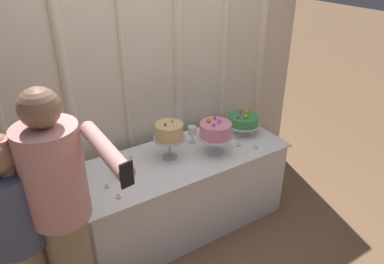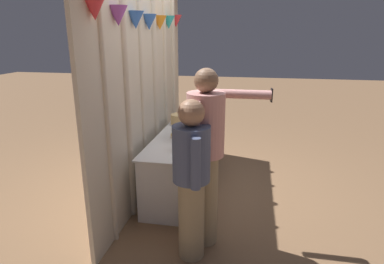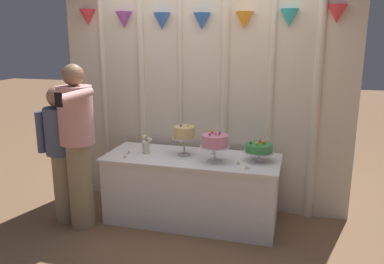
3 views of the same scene
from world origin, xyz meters
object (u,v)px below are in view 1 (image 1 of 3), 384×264
at_px(cake_display_center, 215,131).
at_px(guest_man_pink_jacket, 19,236).
at_px(tealight_near_left, 118,197).
at_px(tealight_near_right, 238,145).
at_px(guest_girl_blue_dress, 62,212).
at_px(tealight_far_right, 256,147).
at_px(tealight_far_left, 107,186).
at_px(wine_glass, 192,131).
at_px(cake_display_rightmost, 243,121).
at_px(flower_vase, 125,166).
at_px(cake_display_leftmost, 169,132).
at_px(cake_table, 182,192).

distance_m(cake_display_center, guest_man_pink_jacket, 1.62).
relative_size(tealight_near_left, tealight_near_right, 0.99).
bearing_deg(guest_girl_blue_dress, tealight_far_right, 6.82).
relative_size(tealight_far_left, tealight_near_left, 0.91).
xyz_separation_m(wine_glass, tealight_near_right, (0.31, -0.27, -0.11)).
bearing_deg(guest_man_pink_jacket, cake_display_rightmost, 10.84).
bearing_deg(flower_vase, cake_display_leftmost, 5.85).
bearing_deg(tealight_near_left, guest_man_pink_jacket, -170.35).
xyz_separation_m(cake_display_leftmost, tealight_far_left, (-0.60, -0.11, -0.23)).
distance_m(cake_display_rightmost, tealight_near_right, 0.27).
height_order(cake_display_center, cake_display_rightmost, cake_display_center).
xyz_separation_m(cake_display_leftmost, flower_vase, (-0.42, -0.04, -0.15)).
relative_size(cake_display_rightmost, tealight_far_right, 6.30).
height_order(cake_display_center, tealight_far_right, cake_display_center).
height_order(tealight_near_right, tealight_far_right, tealight_near_right).
xyz_separation_m(cake_display_center, guest_girl_blue_dress, (-1.35, -0.34, 0.00)).
bearing_deg(cake_display_leftmost, tealight_near_left, -154.83).
height_order(cake_display_leftmost, cake_display_center, cake_display_leftmost).
bearing_deg(cake_display_rightmost, guest_man_pink_jacket, -169.16).
relative_size(cake_display_rightmost, tealight_far_left, 8.51).
bearing_deg(tealight_far_left, guest_girl_blue_dress, -137.12).
relative_size(cake_display_rightmost, guest_man_pink_jacket, 0.21).
xyz_separation_m(flower_vase, guest_man_pink_jacket, (-0.82, -0.34, -0.01)).
height_order(cake_table, tealight_near_left, tealight_near_left).
bearing_deg(cake_display_rightmost, flower_vase, -177.69).
height_order(cake_display_center, tealight_near_left, cake_display_center).
xyz_separation_m(cake_display_center, tealight_near_right, (0.24, -0.02, -0.20)).
distance_m(cake_display_leftmost, tealight_far_right, 0.79).
distance_m(flower_vase, tealight_near_left, 0.28).
xyz_separation_m(cake_display_center, tealight_far_left, (-0.96, 0.03, -0.20)).
bearing_deg(cake_display_rightmost, tealight_near_right, -138.12).
bearing_deg(cake_display_leftmost, cake_display_center, -20.62).
relative_size(cake_display_leftmost, cake_display_center, 1.04).
bearing_deg(tealight_near_right, guest_man_pink_jacket, -173.07).
xyz_separation_m(tealight_far_left, tealight_near_left, (0.03, -0.16, 0.00)).
xyz_separation_m(cake_table, tealight_near_right, (0.51, -0.12, 0.38)).
bearing_deg(cake_display_center, tealight_far_right, -21.39).
height_order(cake_table, guest_man_pink_jacket, guest_man_pink_jacket).
bearing_deg(cake_display_rightmost, guest_girl_blue_dress, -164.91).
xyz_separation_m(cake_display_rightmost, flower_vase, (-1.20, -0.05, -0.04)).
bearing_deg(tealight_far_right, tealight_far_left, 172.98).
xyz_separation_m(cake_display_leftmost, tealight_near_left, (-0.57, -0.27, -0.23)).
height_order(cake_display_leftmost, flower_vase, cake_display_leftmost).
distance_m(wine_glass, tealight_far_right, 0.57).
relative_size(tealight_near_left, guest_man_pink_jacket, 0.03).
relative_size(cake_display_center, tealight_far_left, 8.95).
bearing_deg(tealight_near_right, tealight_near_left, -174.62).
bearing_deg(flower_vase, tealight_near_right, -6.42).
xyz_separation_m(flower_vase, tealight_near_left, (-0.15, -0.23, -0.08)).
bearing_deg(flower_vase, cake_display_rightmost, 2.31).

